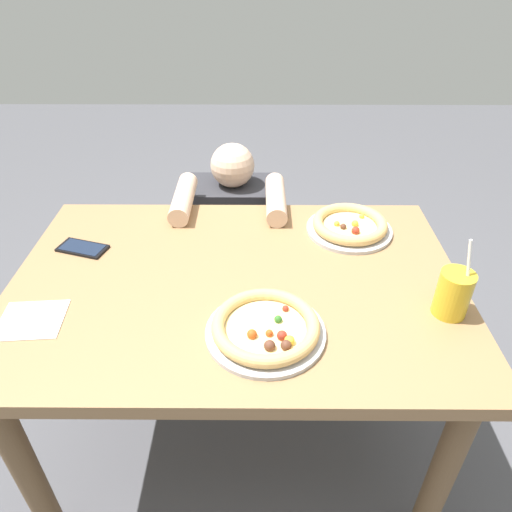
# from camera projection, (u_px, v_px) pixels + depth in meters

# --- Properties ---
(ground_plane) EXTENTS (8.00, 8.00, 0.00)m
(ground_plane) POSITION_uv_depth(u_px,v_px,m) (241.00, 437.00, 1.77)
(ground_plane) COLOR #4C4C51
(dining_table) EXTENTS (1.28, 0.87, 0.75)m
(dining_table) POSITION_uv_depth(u_px,v_px,m) (237.00, 308.00, 1.40)
(dining_table) COLOR #936D47
(dining_table) RESTS_ON ground
(pizza_near) EXTENTS (0.30, 0.30, 0.04)m
(pizza_near) POSITION_uv_depth(u_px,v_px,m) (266.00, 328.00, 1.14)
(pizza_near) COLOR #B7B7BC
(pizza_near) RESTS_ON dining_table
(pizza_far) EXTENTS (0.28, 0.28, 0.05)m
(pizza_far) POSITION_uv_depth(u_px,v_px,m) (350.00, 226.00, 1.53)
(pizza_far) COLOR #B7B7BC
(pizza_far) RESTS_ON dining_table
(drink_cup_colored) EXTENTS (0.09, 0.09, 0.22)m
(drink_cup_colored) POSITION_uv_depth(u_px,v_px,m) (453.00, 293.00, 1.19)
(drink_cup_colored) COLOR gold
(drink_cup_colored) RESTS_ON dining_table
(paper_napkin) EXTENTS (0.17, 0.16, 0.00)m
(paper_napkin) POSITION_uv_depth(u_px,v_px,m) (32.00, 320.00, 1.20)
(paper_napkin) COLOR white
(paper_napkin) RESTS_ON dining_table
(cell_phone) EXTENTS (0.17, 0.12, 0.01)m
(cell_phone) POSITION_uv_depth(u_px,v_px,m) (83.00, 248.00, 1.46)
(cell_phone) COLOR black
(cell_phone) RESTS_ON dining_table
(diner_seated) EXTENTS (0.40, 0.51, 0.89)m
(diner_seated) POSITION_uv_depth(u_px,v_px,m) (235.00, 251.00, 2.05)
(diner_seated) COLOR #333847
(diner_seated) RESTS_ON ground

